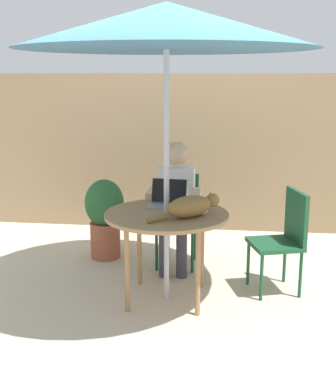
{
  "coord_description": "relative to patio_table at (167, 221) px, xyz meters",
  "views": [
    {
      "loc": [
        0.49,
        -3.95,
        1.83
      ],
      "look_at": [
        0.0,
        0.1,
        0.89
      ],
      "focal_mm": 47.96,
      "sensor_mm": 36.0,
      "label": 1
    }
  ],
  "objects": [
    {
      "name": "ground_plane",
      "position": [
        0.0,
        0.0,
        -0.68
      ],
      "size": [
        14.0,
        14.0,
        0.0
      ],
      "primitive_type": "plane",
      "color": "beige"
    },
    {
      "name": "chair_empty",
      "position": [
        0.97,
        0.29,
        -0.16
      ],
      "size": [
        0.5,
        0.5,
        0.88
      ],
      "color": "#194C2D",
      "rests_on": "ground"
    },
    {
      "name": "laptop",
      "position": [
        -0.02,
        0.25,
        0.13
      ],
      "size": [
        0.33,
        0.28,
        0.21
      ],
      "color": "gray",
      "rests_on": "patio_table"
    },
    {
      "name": "patio_umbrella",
      "position": [
        0.0,
        0.0,
        1.5
      ],
      "size": [
        2.28,
        2.28,
        2.35
      ],
      "color": "#B7B7BC",
      "rests_on": "ground"
    },
    {
      "name": "person_seated",
      "position": [
        0.0,
        0.7,
        0.01
      ],
      "size": [
        0.48,
        0.48,
        1.22
      ],
      "color": "white",
      "rests_on": "ground"
    },
    {
      "name": "cat",
      "position": [
        0.21,
        -0.08,
        0.15
      ],
      "size": [
        0.54,
        0.43,
        0.17
      ],
      "color": "olive",
      "rests_on": "patio_table"
    },
    {
      "name": "patio_table",
      "position": [
        0.0,
        0.0,
        0.0
      ],
      "size": [
        1.0,
        1.0,
        0.74
      ],
      "color": "#9E754C",
      "rests_on": "ground"
    },
    {
      "name": "fence_back",
      "position": [
        0.0,
        2.04,
        0.24
      ],
      "size": [
        4.92,
        0.08,
        1.84
      ],
      "primitive_type": "cube",
      "color": "#937756",
      "rests_on": "ground"
    },
    {
      "name": "chair_occupied",
      "position": [
        0.0,
        0.86,
        -0.16
      ],
      "size": [
        0.4,
        0.4,
        0.88
      ],
      "color": "#194C2D",
      "rests_on": "ground"
    },
    {
      "name": "potted_plant_near_fence",
      "position": [
        -0.74,
        0.91,
        -0.23
      ],
      "size": [
        0.39,
        0.39,
        0.81
      ],
      "color": "#9E5138",
      "rests_on": "ground"
    }
  ]
}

